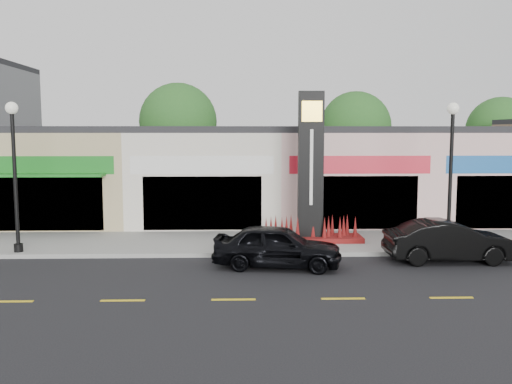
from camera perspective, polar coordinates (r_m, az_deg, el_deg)
ground at (r=17.92m, az=-2.25°, el=-8.36°), size 120.00×120.00×0.00m
sidewalk at (r=22.14m, az=-2.13°, el=-5.32°), size 52.00×4.30×0.15m
curb at (r=19.94m, az=-2.18°, el=-6.62°), size 52.00×0.20×0.15m
shop_beige at (r=30.16m, az=-18.40°, el=1.93°), size 7.00×10.85×4.80m
shop_cream at (r=28.93m, az=-4.99°, el=2.06°), size 7.00×10.01×4.80m
shop_pink_w at (r=29.36m, az=8.79°, el=2.07°), size 7.00×10.01×4.80m
shop_pink_e at (r=31.39m, az=21.47°, el=1.97°), size 7.00×10.01×4.80m
tree_rear_west at (r=37.08m, az=-8.19°, el=7.31°), size 5.20×5.20×7.83m
tree_rear_mid at (r=37.65m, az=10.41°, el=6.75°), size 4.80×4.80×7.29m
tree_rear_east at (r=40.90m, az=24.32°, el=5.89°), size 4.60×4.60×6.94m
lamp_west_near at (r=21.49m, az=-24.10°, el=2.94°), size 0.44×0.44×5.47m
lamp_east_near at (r=21.33m, az=19.85°, el=3.09°), size 0.44×0.44×5.47m
pylon_sign at (r=21.83m, az=5.75°, el=0.34°), size 4.20×1.30×6.00m
car_black_sedan at (r=18.28m, az=2.25°, el=-5.71°), size 2.37×4.51×1.46m
car_black_conv at (r=20.24m, az=19.67°, el=-4.90°), size 1.56×4.44×1.46m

